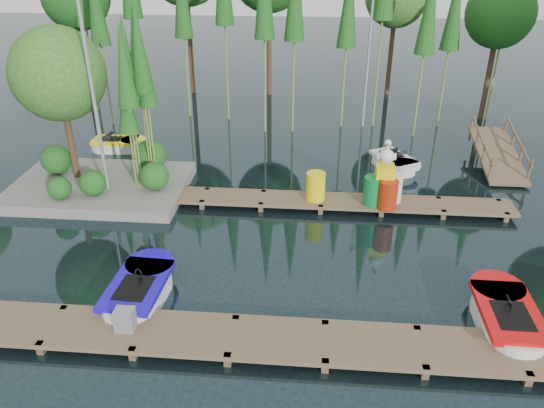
# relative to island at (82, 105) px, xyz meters

# --- Properties ---
(ground_plane) EXTENTS (90.00, 90.00, 0.00)m
(ground_plane) POSITION_rel_island_xyz_m (6.30, -3.29, -3.18)
(ground_plane) COLOR #1A2C32
(near_dock) EXTENTS (18.00, 1.50, 0.50)m
(near_dock) POSITION_rel_island_xyz_m (6.30, -7.79, -2.95)
(near_dock) COLOR brown
(near_dock) RESTS_ON ground
(far_dock) EXTENTS (15.00, 1.20, 0.50)m
(far_dock) POSITION_rel_island_xyz_m (7.30, -0.79, -2.95)
(far_dock) COLOR brown
(far_dock) RESTS_ON ground
(island) EXTENTS (6.20, 4.20, 6.75)m
(island) POSITION_rel_island_xyz_m (0.00, 0.00, 0.00)
(island) COLOR slate
(island) RESTS_ON ground
(lamp_island) EXTENTS (0.30, 0.30, 7.25)m
(lamp_island) POSITION_rel_island_xyz_m (0.80, -0.79, 1.08)
(lamp_island) COLOR gray
(lamp_island) RESTS_ON ground
(lamp_rear) EXTENTS (0.30, 0.30, 7.25)m
(lamp_rear) POSITION_rel_island_xyz_m (10.30, 7.71, 1.08)
(lamp_rear) COLOR gray
(lamp_rear) RESTS_ON ground
(ramp) EXTENTS (1.50, 3.94, 1.49)m
(ramp) POSITION_rel_island_xyz_m (15.30, 3.21, -2.60)
(ramp) COLOR brown
(ramp) RESTS_ON ground
(boat_blue) EXTENTS (1.48, 3.00, 0.99)m
(boat_blue) POSITION_rel_island_xyz_m (3.67, -6.37, -2.90)
(boat_blue) COLOR white
(boat_blue) RESTS_ON ground
(boat_red) EXTENTS (1.36, 2.97, 1.00)m
(boat_red) POSITION_rel_island_xyz_m (12.78, -6.65, -2.90)
(boat_red) COLOR white
(boat_red) RESTS_ON ground
(boat_yellow_far) EXTENTS (2.46, 1.19, 1.21)m
(boat_yellow_far) POSITION_rel_island_xyz_m (-0.49, 3.71, -2.93)
(boat_yellow_far) COLOR white
(boat_yellow_far) RESTS_ON ground
(boat_white_far) EXTENTS (2.17, 2.63, 1.14)m
(boat_white_far) POSITION_rel_island_xyz_m (11.22, 2.77, -2.93)
(boat_white_far) COLOR white
(boat_white_far) RESTS_ON ground
(utility_cabinet) EXTENTS (0.45, 0.38, 0.54)m
(utility_cabinet) POSITION_rel_island_xyz_m (3.81, -7.79, -2.61)
(utility_cabinet) COLOR gray
(utility_cabinet) RESTS_ON near_dock
(yellow_barrel) EXTENTS (0.65, 0.65, 0.98)m
(yellow_barrel) POSITION_rel_island_xyz_m (8.12, -0.79, -2.40)
(yellow_barrel) COLOR yellow
(yellow_barrel) RESTS_ON far_dock
(drum_cluster) EXTENTS (1.32, 1.21, 2.28)m
(drum_cluster) POSITION_rel_island_xyz_m (10.40, -0.95, -2.21)
(drum_cluster) COLOR #0C7432
(drum_cluster) RESTS_ON far_dock
(seagull_post) EXTENTS (0.46, 0.25, 0.74)m
(seagull_post) POSITION_rel_island_xyz_m (10.07, -0.79, -2.38)
(seagull_post) COLOR gray
(seagull_post) RESTS_ON far_dock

